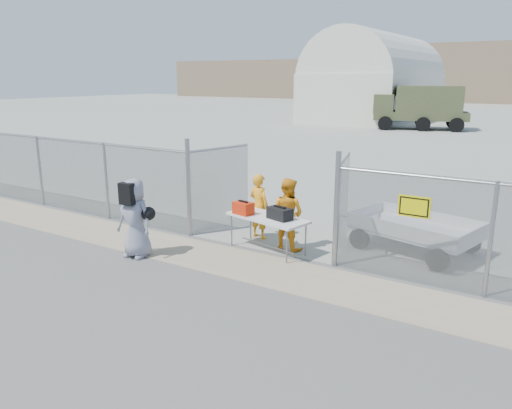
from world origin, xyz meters
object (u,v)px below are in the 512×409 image
Objects in this scene: security_worker_right at (287,214)px; utility_trailer at (415,233)px; security_worker_left at (259,206)px; visitor at (135,218)px; folding_table at (267,234)px.

security_worker_right reaches higher than utility_trailer.
security_worker_left is 0.96× the size of security_worker_right.
utility_trailer is (5.26, 3.71, -0.47)m from visitor.
utility_trailer is at bearing -151.49° from security_worker_left.
folding_table is 0.67m from security_worker_right.
security_worker_right is (0.99, -0.33, 0.03)m from security_worker_left.
folding_table is 0.54× the size of utility_trailer.
visitor reaches higher than utility_trailer.
visitor is at bearing -130.73° from utility_trailer.
folding_table is at bearing -133.93° from utility_trailer.
security_worker_left is 1.04m from security_worker_right.
security_worker_right is at bearing -137.08° from utility_trailer.
folding_table is 3.04m from visitor.
security_worker_left is at bearing -148.87° from utility_trailer.
security_worker_left is 0.91× the size of visitor.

